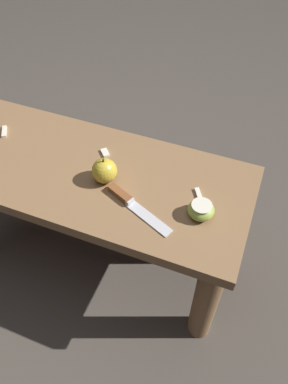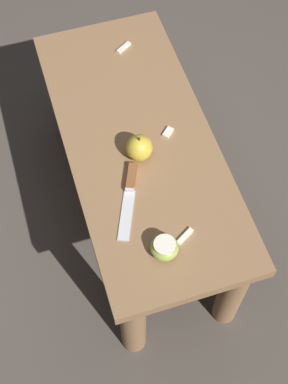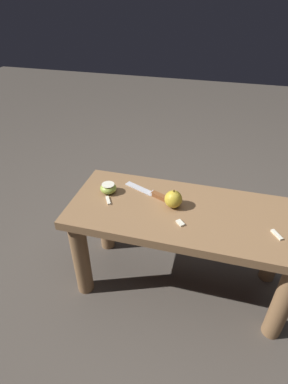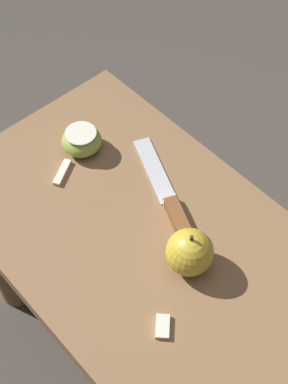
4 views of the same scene
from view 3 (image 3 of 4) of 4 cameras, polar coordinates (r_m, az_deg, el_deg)
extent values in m
plane|color=#4C443D|center=(1.66, 6.45, -16.63)|extent=(8.00, 8.00, 0.00)
cube|color=olive|center=(1.33, 7.74, -4.18)|extent=(1.02, 0.44, 0.04)
cylinder|color=olive|center=(1.49, -11.87, -12.23)|extent=(0.08, 0.08, 0.44)
cylinder|color=olive|center=(1.43, 24.96, -18.40)|extent=(0.08, 0.08, 0.44)
cylinder|color=olive|center=(1.69, -7.32, -4.64)|extent=(0.08, 0.08, 0.44)
cylinder|color=olive|center=(1.64, 23.88, -9.57)|extent=(0.08, 0.08, 0.44)
cube|color=silver|center=(1.44, -0.87, 0.69)|extent=(0.16, 0.09, 0.00)
cube|color=silver|center=(1.39, 1.61, -0.21)|extent=(0.02, 0.03, 0.02)
cube|color=brown|center=(1.37, 3.00, -0.81)|extent=(0.09, 0.06, 0.02)
sphere|color=gold|center=(1.31, 5.61, -1.37)|extent=(0.08, 0.08, 0.08)
cylinder|color=#4C3319|center=(1.28, 5.72, 0.14)|extent=(0.01, 0.01, 0.01)
ellipsoid|color=#9EB747|center=(1.41, -6.80, 0.71)|extent=(0.08, 0.08, 0.05)
cylinder|color=white|center=(1.40, -6.86, 1.43)|extent=(0.06, 0.06, 0.00)
cube|color=white|center=(1.24, 6.94, -5.87)|extent=(0.04, 0.04, 0.01)
cube|color=white|center=(1.36, -6.85, -1.59)|extent=(0.04, 0.06, 0.01)
cube|color=white|center=(1.29, 23.98, -7.44)|extent=(0.04, 0.06, 0.01)
camera|label=1|loc=(1.83, -2.97, 36.32)|focal=35.00mm
camera|label=2|loc=(1.70, -33.22, 48.42)|focal=50.00mm
camera|label=4|loc=(0.72, 27.80, 29.62)|focal=50.00mm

